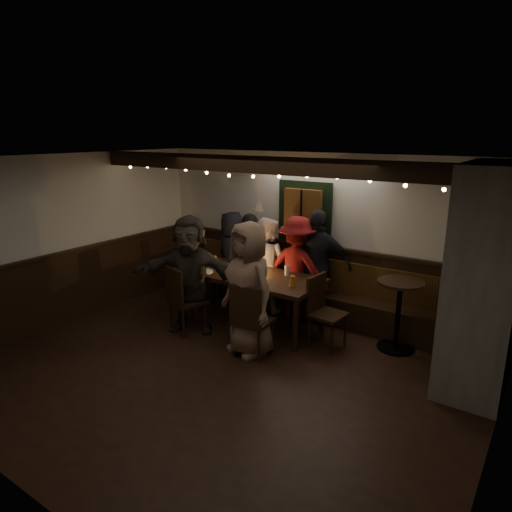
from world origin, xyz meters
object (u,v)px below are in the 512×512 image
Objects in this scene: chair_near_left at (181,296)px; person_c at (266,264)px; person_d at (297,268)px; person_g at (249,289)px; person_f at (190,274)px; dining_table at (248,278)px; chair_end at (322,306)px; high_top at (399,306)px; chair_near_right at (250,317)px; person_a at (232,257)px; person_e at (318,266)px; person_b at (250,260)px.

person_c is (0.49, 1.51, 0.21)m from chair_near_left.
person_d is 1.42m from person_g.
chair_near_left is 0.35m from person_f.
dining_table is 1.27m from chair_end.
chair_near_left is 1.04× the size of high_top.
chair_near_right is 1.56m from person_d.
person_g reaches higher than dining_table.
chair_near_right is 0.58× the size of person_f.
chair_near_left is 1.03× the size of chair_end.
person_g reaches higher than chair_near_left.
dining_table is 1.11m from person_a.
person_c is at bearing 100.55° from dining_table.
chair_end is 1.55m from person_c.
person_g reaches higher than chair_near_right.
person_e is at bearing 85.69° from chair_near_right.
person_a is 1.34m from person_d.
person_e reaches higher than dining_table.
person_b is (-0.44, 0.67, 0.06)m from dining_table.
person_a is 1.01× the size of person_c.
dining_table is at bearing 53.73° from chair_near_left.
person_b reaches higher than person_a.
person_g reaches higher than person_a.
person_c is 1.43m from person_f.
chair_near_right is at bearing 107.24° from person_b.
person_f reaches higher than chair_near_left.
chair_near_right is 0.56× the size of person_g.
person_f is (-0.12, -1.35, 0.08)m from person_b.
person_f is at bearing 118.81° from person_a.
person_g reaches higher than person_f.
chair_near_left is 0.58× the size of person_f.
chair_near_right is at bearing 150.43° from person_a.
person_d is (-0.76, 0.63, 0.27)m from chair_end.
person_a is (-3.03, 0.27, 0.17)m from high_top.
person_a is (-1.50, 1.61, 0.22)m from chair_near_right.
high_top is 0.54× the size of person_g.
dining_table is 1.44× the size of person_a.
chair_end is 0.62× the size of person_b.
person_f reaches higher than person_d.
person_b is at bearing 83.51° from chair_near_left.
person_a is 0.90× the size of person_e.
person_b reaches higher than person_c.
high_top is 0.62× the size of person_a.
person_e is (0.90, 0.11, 0.10)m from person_c.
chair_near_left is at bearing 30.31° from person_e.
person_e is at bearing 45.22° from dining_table.
chair_end is 1.03m from high_top.
chair_end is 0.56× the size of person_e.
person_a is at bearing -2.31° from person_d.
person_b reaches higher than chair_near_right.
person_d is (1.11, 1.48, 0.25)m from chair_near_left.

